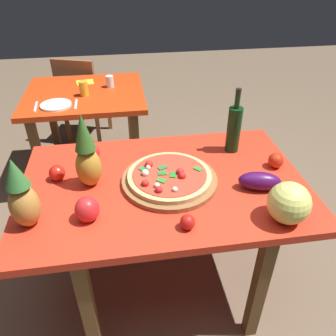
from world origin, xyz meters
name	(u,v)px	position (x,y,z in m)	size (l,w,h in m)	color
ground_plane	(165,278)	(0.00, 0.00, 0.00)	(10.00, 10.00, 0.00)	brown
display_table	(164,195)	(0.00, 0.00, 0.67)	(1.39, 0.90, 0.75)	brown
background_table	(86,106)	(-0.45, 1.26, 0.63)	(0.92, 0.82, 0.75)	brown
dining_chair	(82,94)	(-0.55, 1.90, 0.48)	(0.51, 0.51, 0.85)	brown
pizza_board	(170,180)	(0.03, -0.01, 0.76)	(0.47, 0.47, 0.03)	brown
pizza	(169,176)	(0.02, -0.01, 0.79)	(0.41, 0.41, 0.06)	tan
wine_bottle	(234,128)	(0.42, 0.24, 0.89)	(0.08, 0.08, 0.36)	black
pineapple_left	(87,155)	(-0.35, 0.03, 0.92)	(0.12, 0.12, 0.38)	#B08429
pineapple_right	(22,197)	(-0.60, -0.21, 0.89)	(0.12, 0.12, 0.32)	#B38338
melon	(289,203)	(0.47, -0.34, 0.84)	(0.18, 0.18, 0.18)	#D9DE6B
bell_pepper	(87,209)	(-0.35, -0.21, 0.80)	(0.10, 0.10, 0.11)	red
eggplant	(260,181)	(0.44, -0.13, 0.79)	(0.20, 0.09, 0.09)	#41104B
tomato_by_bottle	(188,222)	(0.05, -0.33, 0.78)	(0.06, 0.06, 0.06)	red
tomato_near_board	(276,160)	(0.59, 0.04, 0.79)	(0.08, 0.08, 0.08)	red
tomato_at_corner	(93,152)	(-0.35, 0.27, 0.79)	(0.08, 0.08, 0.08)	red
tomato_beside_pepper	(57,173)	(-0.52, 0.10, 0.79)	(0.08, 0.08, 0.08)	red
drinking_glass_juice	(84,89)	(-0.44, 1.18, 0.80)	(0.07, 0.07, 0.11)	gold
drinking_glass_water	(110,81)	(-0.25, 1.34, 0.79)	(0.06, 0.06, 0.09)	silver
dinner_plate	(56,105)	(-0.64, 1.02, 0.76)	(0.22, 0.22, 0.02)	white
fork_utensil	(36,107)	(-0.78, 1.02, 0.75)	(0.02, 0.18, 0.01)	silver
knife_utensil	(76,104)	(-0.50, 1.02, 0.75)	(0.02, 0.18, 0.01)	silver
napkin_folded	(85,82)	(-0.46, 1.47, 0.75)	(0.14, 0.12, 0.01)	yellow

